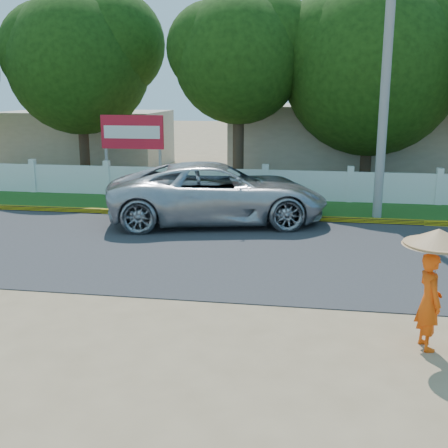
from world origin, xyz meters
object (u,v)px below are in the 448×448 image
Objects in this scene: monk_with_parasol at (434,271)px; billboard at (132,136)px; utility_pole at (386,75)px; vehicle at (218,193)px.

billboard is (-8.93, 12.62, 0.88)m from monk_with_parasol.
monk_with_parasol is 0.65× the size of billboard.
utility_pole reaches higher than billboard.
monk_with_parasol is at bearing -90.73° from utility_pole.
billboard is (-9.04, 3.43, -2.19)m from utility_pole.
monk_with_parasol is 15.48m from billboard.
utility_pole is 6.07m from vehicle.
vehicle is 6.52m from billboard.
vehicle is 2.21× the size of billboard.
billboard reaches higher than vehicle.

